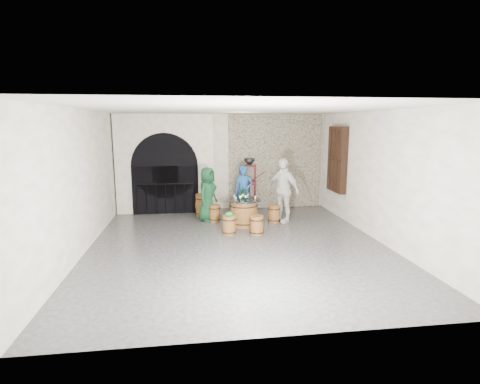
{
  "coord_description": "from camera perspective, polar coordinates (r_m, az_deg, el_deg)",
  "views": [
    {
      "loc": [
        -1.09,
        -8.57,
        2.87
      ],
      "look_at": [
        0.23,
        1.33,
        1.05
      ],
      "focal_mm": 28.0,
      "sensor_mm": 36.0,
      "label": 1
    }
  ],
  "objects": [
    {
      "name": "tasting_glass_a",
      "position": [
        10.5,
        -0.64,
        -1.06
      ],
      "size": [
        0.05,
        0.05,
        0.1
      ],
      "primitive_type": null,
      "color": "#B15F22",
      "rests_on": "barrel_table"
    },
    {
      "name": "person_white",
      "position": [
        11.1,
        6.53,
        0.29
      ],
      "size": [
        1.05,
        1.16,
        1.9
      ],
      "primitive_type": "imported",
      "rotation": [
        0.0,
        0.0,
        -0.9
      ],
      "color": "silver",
      "rests_on": "ground"
    },
    {
      "name": "barrel_table",
      "position": [
        10.69,
        0.54,
        -3.19
      ],
      "size": [
        0.97,
        0.97,
        0.75
      ],
      "color": "brown",
      "rests_on": "ground"
    },
    {
      "name": "barrel_stool_far",
      "position": [
        11.67,
        0.53,
        -2.64
      ],
      "size": [
        0.37,
        0.37,
        0.51
      ],
      "color": "brown",
      "rests_on": "ground"
    },
    {
      "name": "tasting_glass_e",
      "position": [
        10.5,
        2.33,
        -1.06
      ],
      "size": [
        0.05,
        0.05,
        0.1
      ],
      "primitive_type": null,
      "color": "#B15F22",
      "rests_on": "barrel_table"
    },
    {
      "name": "arched_opening",
      "position": [
        12.4,
        -11.33,
        4.17
      ],
      "size": [
        3.1,
        0.6,
        3.19
      ],
      "color": "white",
      "rests_on": "ground"
    },
    {
      "name": "wall_right",
      "position": [
        9.81,
        20.4,
        2.23
      ],
      "size": [
        0.0,
        8.0,
        8.0
      ],
      "primitive_type": "plane",
      "rotation": [
        1.57,
        0.0,
        -1.57
      ],
      "color": "white",
      "rests_on": "ground"
    },
    {
      "name": "barrel_stool_near_left",
      "position": [
        9.86,
        -1.67,
        -5.07
      ],
      "size": [
        0.37,
        0.37,
        0.51
      ],
      "color": "brown",
      "rests_on": "ground"
    },
    {
      "name": "person_green",
      "position": [
        11.2,
        -4.96,
        -0.32
      ],
      "size": [
        0.86,
        0.94,
        1.62
      ],
      "primitive_type": "imported",
      "rotation": [
        0.0,
        0.0,
        0.99
      ],
      "color": "#103A1E",
      "rests_on": "ground"
    },
    {
      "name": "corking_press",
      "position": [
        12.39,
        1.45,
        1.75
      ],
      "size": [
        0.73,
        0.43,
        1.76
      ],
      "rotation": [
        0.0,
        0.0,
        -0.08
      ],
      "color": "#440B11",
      "rests_on": "ground"
    },
    {
      "name": "shuttered_window",
      "position": [
        11.9,
        14.56,
        4.84
      ],
      "size": [
        0.23,
        1.1,
        2.0
      ],
      "color": "black",
      "rests_on": "wall_right"
    },
    {
      "name": "wine_bottle_right",
      "position": [
        10.79,
        0.39,
        -0.3
      ],
      "size": [
        0.08,
        0.08,
        0.32
      ],
      "color": "black",
      "rests_on": "barrel_table"
    },
    {
      "name": "tasting_glass_f",
      "position": [
        10.65,
        -0.86,
        -0.89
      ],
      "size": [
        0.05,
        0.05,
        0.1
      ],
      "primitive_type": null,
      "color": "#B15F22",
      "rests_on": "barrel_table"
    },
    {
      "name": "wall_left",
      "position": [
        8.99,
        -23.06,
        1.37
      ],
      "size": [
        0.0,
        8.0,
        8.0
      ],
      "primitive_type": "plane",
      "rotation": [
        1.57,
        0.0,
        1.57
      ],
      "color": "white",
      "rests_on": "ground"
    },
    {
      "name": "barrel_stool_left",
      "position": [
        11.19,
        -3.88,
        -3.22
      ],
      "size": [
        0.37,
        0.37,
        0.51
      ],
      "color": "brown",
      "rests_on": "ground"
    },
    {
      "name": "person_blue",
      "position": [
        11.6,
        0.54,
        0.09
      ],
      "size": [
        0.63,
        0.46,
        1.62
      ],
      "primitive_type": "imported",
      "rotation": [
        0.0,
        0.0,
        -0.12
      ],
      "color": "navy",
      "rests_on": "ground"
    },
    {
      "name": "wall_back",
      "position": [
        12.68,
        -2.64,
        4.57
      ],
      "size": [
        8.0,
        0.0,
        8.0
      ],
      "primitive_type": "plane",
      "rotation": [
        1.57,
        0.0,
        0.0
      ],
      "color": "white",
      "rests_on": "ground"
    },
    {
      "name": "green_cap",
      "position": [
        9.78,
        -1.66,
        -3.38
      ],
      "size": [
        0.24,
        0.19,
        0.11
      ],
      "color": "#0C842E",
      "rests_on": "barrel_stool_near_left"
    },
    {
      "name": "wall_front",
      "position": [
        4.87,
        5.64,
        -4.87
      ],
      "size": [
        8.0,
        0.0,
        8.0
      ],
      "primitive_type": "plane",
      "rotation": [
        -1.57,
        0.0,
        0.0
      ],
      "color": "white",
      "rests_on": "ground"
    },
    {
      "name": "tasting_glass_b",
      "position": [
        10.71,
        2.36,
        -0.84
      ],
      "size": [
        0.05,
        0.05,
        0.1
      ],
      "primitive_type": null,
      "color": "#B15F22",
      "rests_on": "barrel_table"
    },
    {
      "name": "wine_bottle_left",
      "position": [
        10.55,
        0.06,
        -0.54
      ],
      "size": [
        0.08,
        0.08,
        0.32
      ],
      "color": "black",
      "rests_on": "barrel_table"
    },
    {
      "name": "ground",
      "position": [
        9.11,
        -0.34,
        -8.05
      ],
      "size": [
        8.0,
        8.0,
        0.0
      ],
      "primitive_type": "plane",
      "color": "#2A2A2C",
      "rests_on": "ground"
    },
    {
      "name": "side_barrel",
      "position": [
        11.87,
        -5.6,
        -2.0
      ],
      "size": [
        0.53,
        0.53,
        0.7
      ],
      "rotation": [
        0.0,
        0.0,
        0.39
      ],
      "color": "brown",
      "rests_on": "ground"
    },
    {
      "name": "tasting_glass_d",
      "position": [
        10.94,
        1.23,
        -0.58
      ],
      "size": [
        0.05,
        0.05,
        0.1
      ],
      "primitive_type": null,
      "color": "#B15F22",
      "rests_on": "barrel_table"
    },
    {
      "name": "stone_facing_panel",
      "position": [
        12.9,
        5.4,
        4.64
      ],
      "size": [
        3.2,
        0.12,
        3.18
      ],
      "primitive_type": "cube",
      "color": "#9D957D",
      "rests_on": "ground"
    },
    {
      "name": "control_box",
      "position": [
        12.91,
        6.54,
        3.5
      ],
      "size": [
        0.18,
        0.1,
        0.22
      ],
      "primitive_type": "cube",
      "color": "silver",
      "rests_on": "wall_back"
    },
    {
      "name": "wine_bottle_center",
      "position": [
        10.6,
        0.9,
        -0.49
      ],
      "size": [
        0.08,
        0.08,
        0.32
      ],
      "color": "black",
      "rests_on": "barrel_table"
    },
    {
      "name": "barrel_stool_right",
      "position": [
        11.12,
        5.19,
        -3.33
      ],
      "size": [
        0.37,
        0.37,
        0.51
      ],
      "color": "brown",
      "rests_on": "ground"
    },
    {
      "name": "tasting_glass_c",
      "position": [
        10.82,
        -0.88,
        -0.71
      ],
      "size": [
        0.05,
        0.05,
        0.1
      ],
      "primitive_type": null,
      "color": "#B15F22",
      "rests_on": "barrel_table"
    },
    {
      "name": "ceiling",
      "position": [
        8.65,
        -0.36,
        12.51
      ],
      "size": [
        8.0,
        8.0,
        0.0
      ],
      "primitive_type": "plane",
      "rotation": [
        3.14,
        0.0,
        0.0
      ],
      "color": "beige",
      "rests_on": "wall_back"
    },
    {
      "name": "barrel_stool_near_right",
      "position": [
        9.85,
        2.56,
        -5.1
      ],
      "size": [
        0.37,
        0.37,
        0.51
      ],
      "color": "brown",
      "rests_on": "ground"
    }
  ]
}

